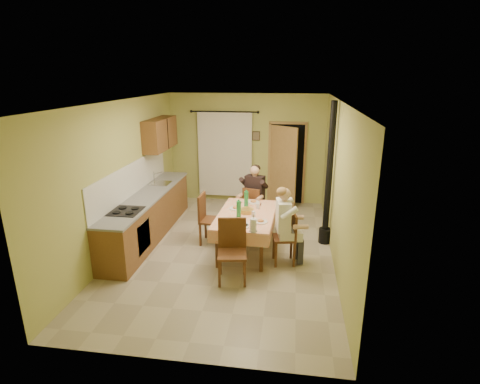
% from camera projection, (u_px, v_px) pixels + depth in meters
% --- Properties ---
extents(floor, '(4.00, 6.00, 0.01)m').
position_uv_depth(floor, '(227.00, 249.00, 7.26)').
color(floor, tan).
rests_on(floor, ground).
extents(room_shell, '(4.04, 6.04, 2.82)m').
position_uv_depth(room_shell, '(225.00, 158.00, 6.71)').
color(room_shell, tan).
rests_on(room_shell, ground).
extents(kitchen_run, '(0.64, 3.64, 1.56)m').
position_uv_depth(kitchen_run, '(148.00, 214.00, 7.72)').
color(kitchen_run, brown).
rests_on(kitchen_run, ground).
extents(upper_cabinets, '(0.35, 1.40, 0.70)m').
position_uv_depth(upper_cabinets, '(160.00, 134.00, 8.52)').
color(upper_cabinets, brown).
rests_on(upper_cabinets, room_shell).
extents(curtain, '(1.70, 0.07, 2.22)m').
position_uv_depth(curtain, '(225.00, 154.00, 9.69)').
color(curtain, black).
rests_on(curtain, ground).
extents(doorway, '(0.96, 0.55, 2.15)m').
position_uv_depth(doorway, '(285.00, 165.00, 9.50)').
color(doorway, black).
rests_on(doorway, ground).
extents(dining_table, '(1.11, 1.78, 0.76)m').
position_uv_depth(dining_table, '(246.00, 232.00, 7.10)').
color(dining_table, '#F0A47B').
rests_on(dining_table, ground).
extents(tableware, '(0.79, 1.64, 0.33)m').
position_uv_depth(tableware, '(247.00, 212.00, 6.86)').
color(tableware, white).
rests_on(tableware, dining_table).
extents(chair_far, '(0.49, 0.49, 0.95)m').
position_uv_depth(chair_far, '(254.00, 215.00, 8.20)').
color(chair_far, '#542F17').
rests_on(chair_far, ground).
extents(chair_near, '(0.53, 0.53, 1.03)m').
position_uv_depth(chair_near, '(232.00, 264.00, 6.10)').
color(chair_near, '#542F17').
rests_on(chair_near, ground).
extents(chair_right, '(0.44, 0.44, 0.94)m').
position_uv_depth(chair_right, '(285.00, 248.00, 6.67)').
color(chair_right, '#542F17').
rests_on(chair_right, ground).
extents(chair_left, '(0.47, 0.47, 1.01)m').
position_uv_depth(chair_left, '(211.00, 229.00, 7.47)').
color(chair_left, '#542F17').
rests_on(chair_left, ground).
extents(man_far, '(0.64, 0.57, 1.39)m').
position_uv_depth(man_far, '(254.00, 190.00, 8.03)').
color(man_far, black).
rests_on(man_far, chair_far).
extents(man_right, '(0.52, 0.62, 1.39)m').
position_uv_depth(man_right, '(285.00, 217.00, 6.49)').
color(man_right, silver).
rests_on(man_right, chair_right).
extents(stove_flue, '(0.24, 0.24, 2.80)m').
position_uv_depth(stove_flue, '(328.00, 194.00, 7.26)').
color(stove_flue, black).
rests_on(stove_flue, ground).
extents(picture_back, '(0.19, 0.03, 0.23)m').
position_uv_depth(picture_back, '(256.00, 136.00, 9.50)').
color(picture_back, black).
rests_on(picture_back, room_shell).
extents(picture_right, '(0.03, 0.31, 0.21)m').
position_uv_depth(picture_right, '(332.00, 147.00, 7.57)').
color(picture_right, brown).
rests_on(picture_right, room_shell).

